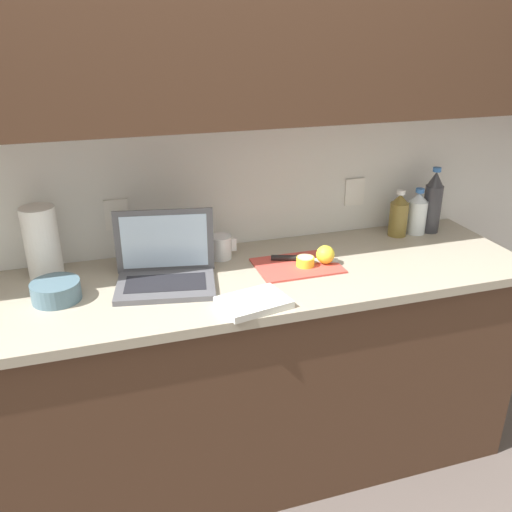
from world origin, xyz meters
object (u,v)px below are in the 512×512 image
at_px(measuring_cup, 221,247).
at_px(bowl_white, 56,291).
at_px(laptop, 165,267).
at_px(bottle_oil_tall, 417,213).
at_px(knife, 293,258).
at_px(lemon_whole_beside, 325,254).
at_px(bottle_water_clear, 433,203).
at_px(paper_towel_roll, 42,243).
at_px(lemon_half_cut, 305,261).
at_px(bottle_green_soda, 399,215).
at_px(cutting_board, 297,266).

distance_m(measuring_cup, bowl_white, 0.64).
bearing_deg(laptop, bottle_oil_tall, 18.88).
bearing_deg(knife, bottle_oil_tall, 31.06).
bearing_deg(lemon_whole_beside, bottle_water_clear, 18.02).
height_order(knife, lemon_whole_beside, lemon_whole_beside).
xyz_separation_m(measuring_cup, paper_towel_roll, (-0.65, 0.03, 0.09)).
xyz_separation_m(bottle_water_clear, measuring_cup, (-0.96, -0.01, -0.09)).
xyz_separation_m(bottle_water_clear, bowl_white, (-1.58, -0.19, -0.10)).
height_order(lemon_half_cut, bottle_green_soda, bottle_green_soda).
distance_m(bottle_oil_tall, bowl_white, 1.52).
height_order(laptop, bowl_white, laptop).
bearing_deg(paper_towel_roll, measuring_cup, -2.37).
bearing_deg(bottle_oil_tall, lemon_whole_beside, -159.71).
xyz_separation_m(laptop, paper_towel_roll, (-0.41, 0.18, 0.07)).
relative_size(lemon_whole_beside, paper_towel_roll, 0.27).
bearing_deg(laptop, lemon_half_cut, 7.43).
bearing_deg(bottle_water_clear, bowl_white, -173.11).
bearing_deg(laptop, measuring_cup, 43.36).
bearing_deg(bottle_water_clear, bottle_oil_tall, 180.00).
bearing_deg(laptop, bowl_white, -165.95).
distance_m(bowl_white, paper_towel_roll, 0.23).
bearing_deg(paper_towel_roll, bottle_water_clear, -0.56).
xyz_separation_m(cutting_board, paper_towel_roll, (-0.91, 0.20, 0.13)).
relative_size(bowl_white, paper_towel_roll, 0.61).
distance_m(lemon_whole_beside, paper_towel_roll, 1.04).
bearing_deg(bowl_white, lemon_half_cut, -0.30).
distance_m(lemon_half_cut, paper_towel_roll, 0.97).
distance_m(laptop, bottle_oil_tall, 1.15).
height_order(bottle_green_soda, measuring_cup, bottle_green_soda).
relative_size(bottle_green_soda, bottle_oil_tall, 1.00).
bearing_deg(lemon_half_cut, paper_towel_roll, 167.30).
bearing_deg(laptop, knife, 13.77).
height_order(bottle_oil_tall, bottle_water_clear, bottle_water_clear).
bearing_deg(cutting_board, lemon_whole_beside, -7.08).
height_order(bottle_oil_tall, bowl_white, bottle_oil_tall).
bearing_deg(bottle_water_clear, knife, -168.89).
bearing_deg(lemon_half_cut, bottle_green_soda, 20.78).
distance_m(bottle_green_soda, paper_towel_roll, 1.45).
height_order(lemon_whole_beside, bowl_white, lemon_whole_beside).
bearing_deg(measuring_cup, lemon_whole_beside, -26.54).
xyz_separation_m(knife, bottle_green_soda, (0.54, 0.14, 0.08)).
bearing_deg(lemon_whole_beside, paper_towel_roll, 168.35).
bearing_deg(measuring_cup, bottle_water_clear, 0.67).
xyz_separation_m(knife, lemon_whole_beside, (0.11, -0.06, 0.03)).
distance_m(lemon_whole_beside, bottle_water_clear, 0.63).
height_order(laptop, cutting_board, laptop).
bearing_deg(knife, measuring_cup, 172.41).
bearing_deg(bottle_water_clear, laptop, -172.09).
bearing_deg(bottle_green_soda, measuring_cup, -179.19).
xyz_separation_m(laptop, bowl_white, (-0.37, -0.02, -0.03)).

